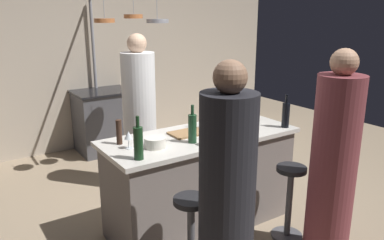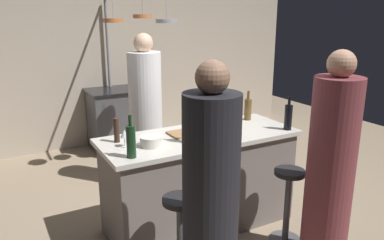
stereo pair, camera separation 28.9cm
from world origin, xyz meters
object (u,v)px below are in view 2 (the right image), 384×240
wine_bottle_red (131,141)px  bar_stool_right (288,203)px  cutting_board (187,133)px  wine_bottle_amber (248,109)px  stove_range (117,119)px  wine_bottle_green (189,128)px  wine_bottle_dark (288,117)px  wine_glass_near_right_guest (211,126)px  mixing_bowl_wooden (224,130)px  potted_plant (274,137)px  wine_glass_near_left_guest (124,134)px  bar_stool_left (180,235)px  guest_left (211,205)px  wine_glass_by_chef (202,133)px  chef (146,118)px  pepper_mill (117,130)px  wine_bottle_white (207,118)px  mixing_bowl_ceramic (151,141)px  guest_right (330,170)px

wine_bottle_red → bar_stool_right: bearing=-17.0°
cutting_board → wine_bottle_amber: (0.77, 0.12, 0.11)m
bar_stool_right → cutting_board: size_ratio=2.12×
stove_range → cutting_board: 2.42m
cutting_board → wine_bottle_amber: bearing=9.0°
wine_bottle_green → wine_bottle_dark: bearing=-6.8°
wine_glass_near_right_guest → mixing_bowl_wooden: bearing=14.6°
mixing_bowl_wooden → potted_plant: bearing=35.0°
potted_plant → wine_bottle_red: 2.91m
wine_bottle_red → wine_glass_near_right_guest: wine_bottle_red is taller
wine_bottle_red → wine_glass_near_right_guest: 0.78m
mixing_bowl_wooden → wine_glass_near_left_guest: bearing=174.2°
bar_stool_left → wine_bottle_green: 0.87m
mixing_bowl_wooden → bar_stool_right: bearing=-60.5°
guest_left → wine_glass_by_chef: guest_left is taller
stove_range → wine_glass_near_left_guest: size_ratio=6.10×
wine_glass_near_left_guest → wine_bottle_dark: bearing=-10.6°
chef → pepper_mill: chef is taller
cutting_board → wine_bottle_green: 0.27m
wine_bottle_white → mixing_bowl_wooden: bearing=-71.1°
wine_bottle_amber → cutting_board: bearing=-171.0°
wine_bottle_white → wine_bottle_amber: bearing=8.6°
chef → wine_bottle_white: bearing=-76.1°
wine_bottle_amber → wine_bottle_red: size_ratio=0.90×
chef → mixing_bowl_ceramic: bearing=-109.9°
bar_stool_left → bar_stool_right: 1.04m
chef → guest_right: 2.16m
bar_stool_left → guest_right: bearing=-17.3°
stove_range → bar_stool_left: bearing=-99.6°
wine_bottle_white → mixing_bowl_ceramic: (-0.65, -0.19, -0.07)m
wine_bottle_red → wine_bottle_dark: 1.53m
pepper_mill → wine_bottle_green: wine_bottle_green is taller
wine_glass_near_right_guest → mixing_bowl_ceramic: 0.55m
pepper_mill → potted_plant: bearing=19.2°
guest_left → cutting_board: bearing=69.7°
wine_glass_near_left_guest → stove_range: bearing=74.0°
chef → wine_glass_near_left_guest: bearing=-120.0°
stove_range → guest_left: 3.49m
bar_stool_left → bar_stool_right: bearing=0.0°
stove_range → pepper_mill: (-0.72, -2.29, 0.56)m
mixing_bowl_ceramic → pepper_mill: bearing=132.3°
bar_stool_left → guest_left: bearing=-85.0°
chef → guest_left: chef is taller
guest_left → guest_right: 1.09m
wine_glass_near_left_guest → mixing_bowl_wooden: (0.91, -0.09, -0.07)m
bar_stool_right → wine_bottle_amber: wine_bottle_amber is taller
potted_plant → wine_bottle_red: wine_bottle_red is taller
wine_bottle_white → wine_bottle_red: bearing=-158.0°
chef → wine_bottle_green: 1.24m
chef → mixing_bowl_wooden: (0.30, -1.14, 0.12)m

